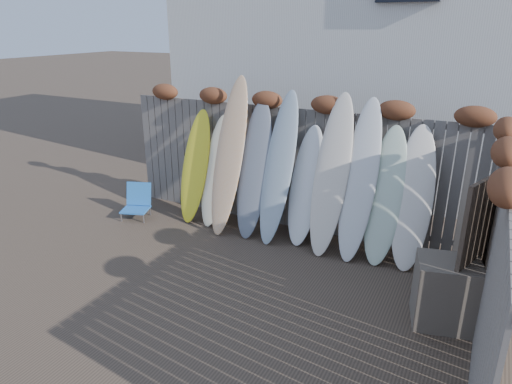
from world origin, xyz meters
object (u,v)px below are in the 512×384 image
at_px(surfboard_0, 195,166).
at_px(wooden_crate, 446,293).
at_px(beach_chair, 137,202).
at_px(lattice_panel, 480,247).

bearing_deg(surfboard_0, wooden_crate, -13.64).
height_order(beach_chair, surfboard_0, surfboard_0).
bearing_deg(lattice_panel, beach_chair, -165.15).
bearing_deg(lattice_panel, surfboard_0, -171.67).
height_order(wooden_crate, surfboard_0, surfboard_0).
xyz_separation_m(lattice_panel, surfboard_0, (-4.47, 0.90, 0.08)).
relative_size(beach_chair, surfboard_0, 0.30).
distance_m(beach_chair, surfboard_0, 1.26).
height_order(beach_chair, lattice_panel, lattice_panel).
distance_m(wooden_crate, surfboard_0, 4.42).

